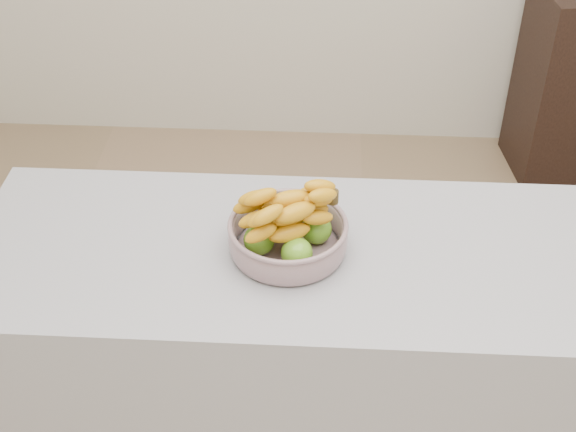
% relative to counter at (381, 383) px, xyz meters
% --- Properties ---
extents(counter, '(2.00, 0.60, 0.90)m').
position_rel_counter_xyz_m(counter, '(0.00, 0.00, 0.00)').
color(counter, '#A2A1A9').
rests_on(counter, ground).
extents(fruit_bowl, '(0.28, 0.28, 0.17)m').
position_rel_counter_xyz_m(fruit_bowl, '(-0.25, -0.00, 0.51)').
color(fruit_bowl, '#94A6B2').
rests_on(fruit_bowl, counter).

